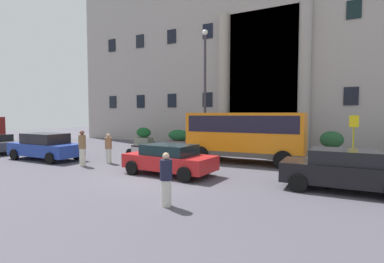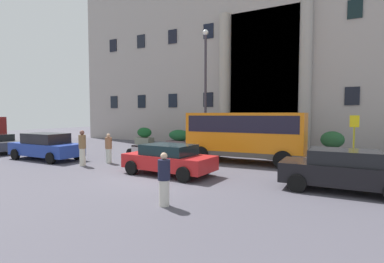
% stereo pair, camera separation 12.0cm
% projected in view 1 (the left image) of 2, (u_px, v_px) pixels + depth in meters
% --- Properties ---
extents(ground_plane, '(80.00, 64.00, 0.12)m').
position_uv_depth(ground_plane, '(153.00, 179.00, 12.22)').
color(ground_plane, '#4E4B56').
extents(office_building_facade, '(36.32, 9.70, 17.62)m').
position_uv_depth(office_building_facade, '(264.00, 48.00, 27.02)').
color(office_building_facade, '#A09893').
rests_on(office_building_facade, ground_plane).
extents(orange_minibus, '(6.26, 3.02, 2.72)m').
position_uv_depth(orange_minibus, '(246.00, 133.00, 15.88)').
color(orange_minibus, orange).
rests_on(orange_minibus, ground_plane).
extents(bus_stop_sign, '(0.44, 0.08, 2.58)m').
position_uv_depth(bus_stop_sign, '(354.00, 135.00, 14.85)').
color(bus_stop_sign, '#989318').
rests_on(bus_stop_sign, ground_plane).
extents(hedge_planter_far_east, '(1.82, 0.86, 1.43)m').
position_uv_depth(hedge_planter_far_east, '(234.00, 141.00, 21.31)').
color(hedge_planter_far_east, gray).
rests_on(hedge_planter_far_east, ground_plane).
extents(hedge_planter_entrance_right, '(2.04, 0.98, 1.36)m').
position_uv_depth(hedge_planter_entrance_right, '(179.00, 138.00, 23.77)').
color(hedge_planter_entrance_right, slate).
rests_on(hedge_planter_entrance_right, ground_plane).
extents(hedge_planter_east, '(1.49, 0.86, 1.47)m').
position_uv_depth(hedge_planter_east, '(144.00, 136.00, 25.15)').
color(hedge_planter_east, slate).
rests_on(hedge_planter_east, ground_plane).
extents(hedge_planter_west, '(1.48, 0.99, 1.55)m').
position_uv_depth(hedge_planter_west, '(332.00, 144.00, 18.64)').
color(hedge_planter_west, '#6B5E5B').
rests_on(hedge_planter_west, ground_plane).
extents(parked_sedan_second, '(4.09, 2.00, 1.43)m').
position_uv_depth(parked_sedan_second, '(344.00, 170.00, 10.00)').
color(parked_sedan_second, black).
rests_on(parked_sedan_second, ground_plane).
extents(parked_estate_mid, '(4.10, 2.14, 1.33)m').
position_uv_depth(parked_estate_mid, '(169.00, 159.00, 12.69)').
color(parked_estate_mid, red).
rests_on(parked_estate_mid, ground_plane).
extents(parked_hatchback_near, '(4.60, 1.99, 1.54)m').
position_uv_depth(parked_hatchback_near, '(45.00, 146.00, 16.78)').
color(parked_hatchback_near, '#1F3897').
rests_on(parked_hatchback_near, ground_plane).
extents(motorcycle_far_end, '(1.92, 0.57, 0.89)m').
position_uv_depth(motorcycle_far_end, '(137.00, 152.00, 16.89)').
color(motorcycle_far_end, black).
rests_on(motorcycle_far_end, ground_plane).
extents(pedestrian_man_crossing, '(0.36, 0.36, 1.60)m').
position_uv_depth(pedestrian_man_crossing, '(108.00, 148.00, 15.64)').
color(pedestrian_man_crossing, silver).
rests_on(pedestrian_man_crossing, ground_plane).
extents(pedestrian_child_trailing, '(0.36, 0.36, 1.56)m').
position_uv_depth(pedestrian_child_trailing, '(166.00, 179.00, 8.35)').
color(pedestrian_child_trailing, beige).
rests_on(pedestrian_child_trailing, ground_plane).
extents(pedestrian_woman_with_bag, '(0.36, 0.36, 1.82)m').
position_uv_depth(pedestrian_woman_with_bag, '(82.00, 148.00, 14.80)').
color(pedestrian_woman_with_bag, beige).
rests_on(pedestrian_woman_with_bag, ground_plane).
extents(lamppost_plaza_centre, '(0.40, 0.40, 8.57)m').
position_uv_depth(lamppost_plaza_centre, '(205.00, 82.00, 20.62)').
color(lamppost_plaza_centre, '#36313A').
rests_on(lamppost_plaza_centre, ground_plane).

